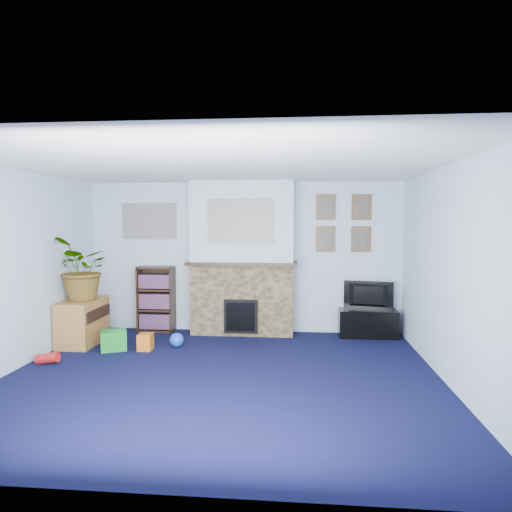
# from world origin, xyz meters

# --- Properties ---
(floor) EXTENTS (5.00, 4.50, 0.01)m
(floor) POSITION_xyz_m (0.00, 0.00, 0.00)
(floor) COLOR black
(floor) RESTS_ON ground
(ceiling) EXTENTS (5.00, 4.50, 0.01)m
(ceiling) POSITION_xyz_m (0.00, 0.00, 2.40)
(ceiling) COLOR white
(ceiling) RESTS_ON wall_back
(wall_back) EXTENTS (5.00, 0.04, 2.40)m
(wall_back) POSITION_xyz_m (0.00, 2.25, 1.20)
(wall_back) COLOR silver
(wall_back) RESTS_ON ground
(wall_front) EXTENTS (5.00, 0.04, 2.40)m
(wall_front) POSITION_xyz_m (0.00, -2.25, 1.20)
(wall_front) COLOR silver
(wall_front) RESTS_ON ground
(wall_left) EXTENTS (0.04, 4.50, 2.40)m
(wall_left) POSITION_xyz_m (-2.50, 0.00, 1.20)
(wall_left) COLOR silver
(wall_left) RESTS_ON ground
(wall_right) EXTENTS (0.04, 4.50, 2.40)m
(wall_right) POSITION_xyz_m (2.50, 0.00, 1.20)
(wall_right) COLOR silver
(wall_right) RESTS_ON ground
(chimney_breast) EXTENTS (1.72, 0.50, 2.40)m
(chimney_breast) POSITION_xyz_m (0.00, 2.05, 1.18)
(chimney_breast) COLOR brown
(chimney_breast) RESTS_ON ground
(collage_main) EXTENTS (1.00, 0.03, 0.68)m
(collage_main) POSITION_xyz_m (0.00, 1.84, 1.78)
(collage_main) COLOR gray
(collage_main) RESTS_ON chimney_breast
(collage_left) EXTENTS (0.90, 0.03, 0.58)m
(collage_left) POSITION_xyz_m (-1.55, 2.23, 1.78)
(collage_left) COLOR gray
(collage_left) RESTS_ON wall_back
(portrait_tl) EXTENTS (0.30, 0.03, 0.40)m
(portrait_tl) POSITION_xyz_m (1.30, 2.23, 2.00)
(portrait_tl) COLOR brown
(portrait_tl) RESTS_ON wall_back
(portrait_tr) EXTENTS (0.30, 0.03, 0.40)m
(portrait_tr) POSITION_xyz_m (1.85, 2.23, 2.00)
(portrait_tr) COLOR brown
(portrait_tr) RESTS_ON wall_back
(portrait_bl) EXTENTS (0.30, 0.03, 0.40)m
(portrait_bl) POSITION_xyz_m (1.30, 2.23, 1.50)
(portrait_bl) COLOR brown
(portrait_bl) RESTS_ON wall_back
(portrait_br) EXTENTS (0.30, 0.03, 0.40)m
(portrait_br) POSITION_xyz_m (1.85, 2.23, 1.50)
(portrait_br) COLOR brown
(portrait_br) RESTS_ON wall_back
(tv_stand) EXTENTS (0.89, 0.37, 0.42)m
(tv_stand) POSITION_xyz_m (1.95, 2.03, 0.22)
(tv_stand) COLOR black
(tv_stand) RESTS_ON ground
(television) EXTENTS (0.76, 0.25, 0.43)m
(television) POSITION_xyz_m (1.95, 2.05, 0.64)
(television) COLOR black
(television) RESTS_ON tv_stand
(bookshelf) EXTENTS (0.58, 0.28, 1.05)m
(bookshelf) POSITION_xyz_m (-1.41, 2.11, 0.50)
(bookshelf) COLOR black
(bookshelf) RESTS_ON ground
(sideboard) EXTENTS (0.46, 0.83, 0.65)m
(sideboard) POSITION_xyz_m (-2.24, 1.24, 0.35)
(sideboard) COLOR #A37134
(sideboard) RESTS_ON ground
(potted_plant) EXTENTS (1.03, 1.07, 0.92)m
(potted_plant) POSITION_xyz_m (-2.19, 1.19, 1.11)
(potted_plant) COLOR #26661E
(potted_plant) RESTS_ON sideboard
(mantel_clock) EXTENTS (0.11, 0.06, 0.15)m
(mantel_clock) POSITION_xyz_m (-0.04, 2.00, 1.22)
(mantel_clock) COLOR gold
(mantel_clock) RESTS_ON chimney_breast
(mantel_candle) EXTENTS (0.05, 0.05, 0.15)m
(mantel_candle) POSITION_xyz_m (0.23, 2.00, 1.23)
(mantel_candle) COLOR #B2BFC6
(mantel_candle) RESTS_ON chimney_breast
(mantel_teddy) EXTENTS (0.14, 0.14, 0.14)m
(mantel_teddy) POSITION_xyz_m (-0.54, 2.00, 1.22)
(mantel_teddy) COLOR gray
(mantel_teddy) RESTS_ON chimney_breast
(mantel_can) EXTENTS (0.06, 0.06, 0.12)m
(mantel_can) POSITION_xyz_m (0.72, 2.00, 1.21)
(mantel_can) COLOR orange
(mantel_can) RESTS_ON chimney_breast
(green_crate) EXTENTS (0.42, 0.39, 0.27)m
(green_crate) POSITION_xyz_m (-1.67, 0.97, 0.14)
(green_crate) COLOR #198C26
(green_crate) RESTS_ON ground
(toy_ball) EXTENTS (0.20, 0.20, 0.20)m
(toy_ball) POSITION_xyz_m (-0.84, 1.20, 0.09)
(toy_ball) COLOR blue
(toy_ball) RESTS_ON ground
(toy_block) EXTENTS (0.19, 0.19, 0.23)m
(toy_block) POSITION_xyz_m (-1.22, 1.00, 0.11)
(toy_block) COLOR orange
(toy_block) RESTS_ON ground
(toy_tube) EXTENTS (0.29, 0.13, 0.17)m
(toy_tube) POSITION_xyz_m (-2.25, 0.30, 0.07)
(toy_tube) COLOR red
(toy_tube) RESTS_ON ground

